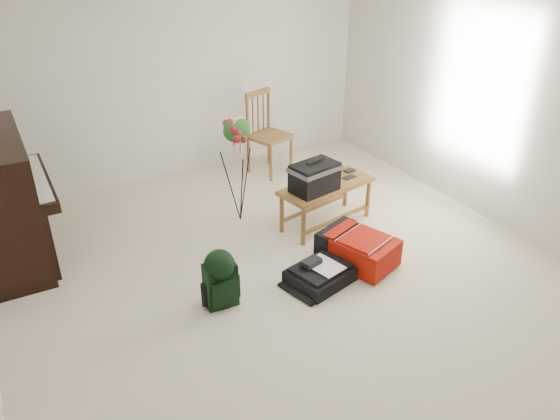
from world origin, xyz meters
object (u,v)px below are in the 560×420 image
red_suitcase (355,247)px  black_duffel (320,274)px  piano (5,202)px  green_backpack (220,276)px  flower_stand (238,170)px  dining_chair (268,134)px  bench (317,179)px

red_suitcase → black_duffel: bearing=175.8°
piano → green_backpack: (1.46, -1.69, -0.30)m
red_suitcase → flower_stand: 1.50m
dining_chair → red_suitcase: bearing=-116.5°
red_suitcase → flower_stand: flower_stand is taller
red_suitcase → dining_chair: bearing=63.3°
dining_chair → green_backpack: size_ratio=1.96×
green_backpack → flower_stand: size_ratio=0.44×
red_suitcase → black_duffel: 0.50m
bench → red_suitcase: 0.84m
piano → dining_chair: piano is taller
dining_chair → flower_stand: 1.36m
piano → black_duffel: piano is taller
red_suitcase → black_duffel: red_suitcase is taller
red_suitcase → bench: bearing=69.2°
flower_stand → green_backpack: bearing=-142.6°
bench → red_suitcase: (-0.01, -0.73, -0.42)m
dining_chair → piano: bearing=171.4°
piano → dining_chair: size_ratio=1.42×
red_suitcase → green_backpack: size_ratio=1.55×
dining_chair → black_duffel: (-0.75, -2.44, -0.43)m
bench → flower_stand: bearing=127.9°
dining_chair → black_duffel: 2.59m
red_suitcase → flower_stand: bearing=95.8°
bench → black_duffel: size_ratio=1.74×
green_backpack → dining_chair: bearing=57.1°
bench → dining_chair: bearing=69.8°
bench → red_suitcase: bench is taller
piano → flower_stand: (2.25, -0.40, -0.00)m
bench → green_backpack: bearing=-163.3°
black_duffel → green_backpack: green_backpack is taller
flower_stand → dining_chair: bearing=27.4°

